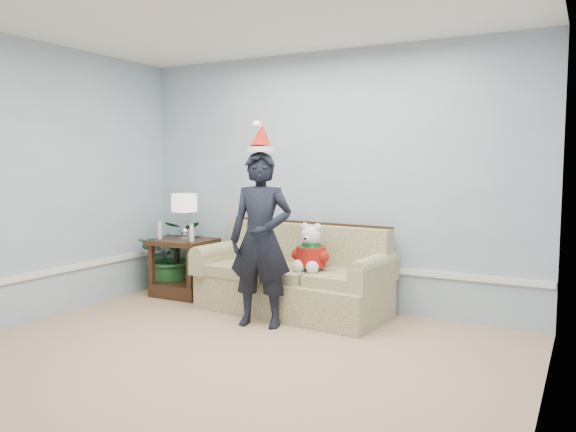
% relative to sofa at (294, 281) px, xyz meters
% --- Properties ---
extents(room_shell, '(4.54, 5.04, 2.74)m').
position_rel_sofa_xyz_m(room_shell, '(0.18, -2.09, 1.03)').
color(room_shell, tan).
rests_on(room_shell, ground).
extents(wainscot_trim, '(4.49, 4.99, 0.06)m').
position_rel_sofa_xyz_m(wainscot_trim, '(-1.00, -0.91, 0.13)').
color(wainscot_trim, white).
rests_on(wainscot_trim, room_shell).
extents(sofa, '(2.01, 0.99, 0.91)m').
position_rel_sofa_xyz_m(sofa, '(0.00, 0.00, 0.00)').
color(sofa, '#4D5629').
rests_on(sofa, room_shell).
extents(side_table, '(0.69, 0.58, 0.66)m').
position_rel_sofa_xyz_m(side_table, '(-1.46, 0.01, -0.07)').
color(side_table, '#3A2415').
rests_on(side_table, room_shell).
extents(table_lamp, '(0.29, 0.29, 0.52)m').
position_rel_sofa_xyz_m(table_lamp, '(-1.41, -0.01, 0.74)').
color(table_lamp, silver).
rests_on(table_lamp, side_table).
extents(candle_pair, '(0.51, 0.05, 0.20)m').
position_rel_sofa_xyz_m(candle_pair, '(-1.47, -0.10, 0.43)').
color(candle_pair, silver).
rests_on(candle_pair, side_table).
extents(houseplant, '(1.03, 1.02, 0.86)m').
position_rel_sofa_xyz_m(houseplant, '(-1.73, 0.14, 0.11)').
color(houseplant, '#225E2C').
rests_on(houseplant, room_shell).
extents(man, '(0.67, 0.51, 1.64)m').
position_rel_sofa_xyz_m(man, '(-0.04, -0.59, 0.50)').
color(man, black).
rests_on(man, room_shell).
extents(santa_hat, '(0.30, 0.32, 0.29)m').
position_rel_sofa_xyz_m(santa_hat, '(-0.04, -0.58, 1.43)').
color(santa_hat, white).
rests_on(santa_hat, man).
extents(teddy_bear, '(0.29, 0.34, 0.48)m').
position_rel_sofa_xyz_m(teddy_bear, '(0.25, -0.14, 0.33)').
color(teddy_bear, white).
rests_on(teddy_bear, sofa).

